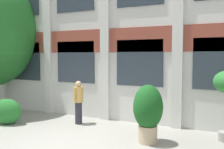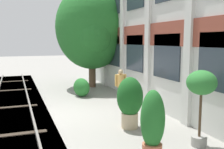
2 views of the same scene
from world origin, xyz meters
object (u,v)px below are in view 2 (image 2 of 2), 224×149
at_px(potted_plant_fluted_column, 153,124).
at_px(topiary_hedge, 82,87).
at_px(broadleaf_tree, 92,29).
at_px(potted_plant_terracotta_small, 201,89).
at_px(resident_by_doorway, 121,86).
at_px(potted_plant_ribbed_drum, 130,100).

bearing_deg(potted_plant_fluted_column, topiary_hedge, 178.50).
height_order(broadleaf_tree, potted_plant_terracotta_small, broadleaf_tree).
height_order(potted_plant_fluted_column, resident_by_doorway, potted_plant_fluted_column).
height_order(potted_plant_terracotta_small, potted_plant_fluted_column, potted_plant_terracotta_small).
xyz_separation_m(broadleaf_tree, topiary_hedge, (2.54, -1.31, -3.05)).
distance_m(potted_plant_terracotta_small, topiary_hedge, 7.54).
bearing_deg(resident_by_doorway, topiary_hedge, -147.12).
height_order(resident_by_doorway, topiary_hedge, resident_by_doorway).
distance_m(resident_by_doorway, topiary_hedge, 2.65).
height_order(potted_plant_terracotta_small, resident_by_doorway, potted_plant_terracotta_small).
bearing_deg(potted_plant_ribbed_drum, broadleaf_tree, 172.68).
distance_m(potted_plant_ribbed_drum, resident_by_doorway, 3.10).
bearing_deg(potted_plant_ribbed_drum, potted_plant_terracotta_small, 29.83).
distance_m(potted_plant_ribbed_drum, potted_plant_fluted_column, 2.45).
distance_m(broadleaf_tree, potted_plant_fluted_column, 10.66).
bearing_deg(potted_plant_fluted_column, resident_by_doorway, 165.36).
relative_size(resident_by_doorway, topiary_hedge, 1.46).
bearing_deg(broadleaf_tree, potted_plant_fluted_column, -8.41).
relative_size(broadleaf_tree, potted_plant_ribbed_drum, 3.65).
relative_size(broadleaf_tree, topiary_hedge, 5.66).
bearing_deg(resident_by_doorway, potted_plant_terracotta_small, 8.68).
xyz_separation_m(potted_plant_fluted_column, resident_by_doorway, (-5.36, 1.40, -0.07)).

